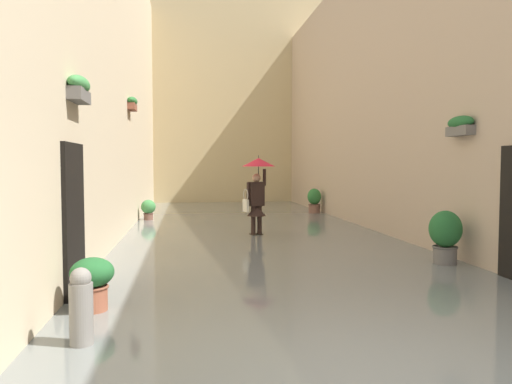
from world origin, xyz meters
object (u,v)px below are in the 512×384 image
(potted_plant_near_right, at_px, (92,282))
(mooring_bollard, at_px, (81,310))
(potted_plant_near_left, at_px, (314,201))
(person_wading, at_px, (257,183))
(potted_plant_far_right, at_px, (148,209))
(potted_plant_mid_left, at_px, (445,236))

(potted_plant_near_right, height_order, mooring_bollard, mooring_bollard)
(potted_plant_near_right, xyz_separation_m, potted_plant_near_left, (-5.96, -11.74, 0.10))
(person_wading, relative_size, potted_plant_near_right, 2.89)
(potted_plant_far_right, height_order, potted_plant_near_left, potted_plant_near_left)
(person_wading, bearing_deg, mooring_bollard, 68.94)
(person_wading, relative_size, potted_plant_mid_left, 2.03)
(potted_plant_mid_left, xyz_separation_m, potted_plant_near_left, (-0.09, -9.65, -0.06))
(potted_plant_far_right, bearing_deg, mooring_bollard, 91.11)
(potted_plant_near_right, xyz_separation_m, potted_plant_mid_left, (-5.87, -2.08, 0.16))
(potted_plant_far_right, distance_m, mooring_bollard, 11.32)
(potted_plant_mid_left, bearing_deg, person_wading, -55.35)
(potted_plant_near_left, relative_size, mooring_bollard, 1.15)
(potted_plant_far_right, bearing_deg, potted_plant_near_left, -165.31)
(potted_plant_near_left, bearing_deg, potted_plant_near_right, 63.08)
(potted_plant_far_right, distance_m, potted_plant_near_left, 6.27)
(potted_plant_far_right, height_order, mooring_bollard, mooring_bollard)
(person_wading, height_order, potted_plant_far_right, person_wading)
(potted_plant_near_right, distance_m, potted_plant_mid_left, 6.23)
(person_wading, xyz_separation_m, potted_plant_near_left, (-2.98, -5.47, -0.88))
(mooring_bollard, bearing_deg, potted_plant_mid_left, -150.52)
(potted_plant_near_right, xyz_separation_m, potted_plant_far_right, (0.11, -10.15, -0.00))
(potted_plant_mid_left, distance_m, potted_plant_near_left, 9.66)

